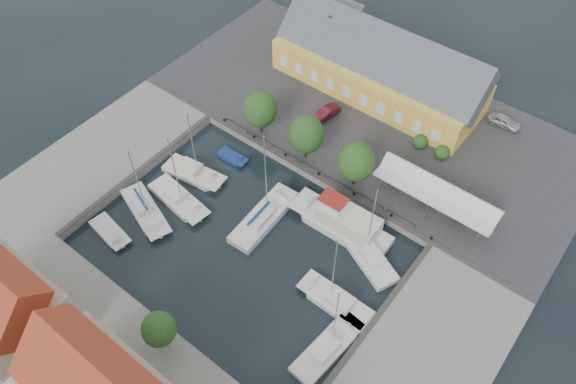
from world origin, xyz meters
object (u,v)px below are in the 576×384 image
object	(u,v)px
launch_sw	(110,233)
launch_nw	(232,158)
warehouse	(377,66)
west_boat_b	(193,174)
west_boat_d	(145,211)
east_boat_c	(326,350)
car_red	(326,113)
tent_canopy	(437,193)
center_sailboat	(262,220)
east_boat_b	(337,303)
trawler	(344,224)
east_boat_a	(369,259)
west_boat_c	(178,200)
car_silver	(505,121)

from	to	relation	value
launch_sw	launch_nw	xyz separation A→B (m)	(3.19, 16.79, -0.00)
warehouse	west_boat_b	world-z (taller)	warehouse
west_boat_b	west_boat_d	world-z (taller)	west_boat_d
east_boat_c	launch_sw	world-z (taller)	east_boat_c
launch_sw	west_boat_d	bearing A→B (deg)	77.50
east_boat_c	west_boat_d	distance (m)	25.97
launch_nw	east_boat_c	bearing A→B (deg)	-29.24
car_red	warehouse	bearing A→B (deg)	91.15
car_red	launch_nw	world-z (taller)	car_red
tent_canopy	west_boat_b	world-z (taller)	west_boat_b
warehouse	center_sailboat	xyz separation A→B (m)	(2.21, -26.57, -4.06)
east_boat_c	east_boat_b	bearing A→B (deg)	113.19
east_boat_c	west_boat_d	size ratio (longest dim) A/B	0.92
west_boat_d	car_red	bearing A→B (deg)	72.95
east_boat_b	west_boat_d	distance (m)	24.22
launch_nw	east_boat_b	bearing A→B (deg)	-21.47
trawler	west_boat_d	xyz separation A→B (m)	(-19.14, -11.92, -0.75)
center_sailboat	east_boat_c	distance (m)	16.72
west_boat_b	tent_canopy	bearing A→B (deg)	26.17
center_sailboat	east_boat_a	bearing A→B (deg)	14.08
west_boat_c	east_boat_c	bearing A→B (deg)	-10.28
east_boat_c	car_red	bearing A→B (deg)	125.68
east_boat_c	west_boat_b	world-z (taller)	west_boat_b
trawler	center_sailboat	bearing A→B (deg)	-148.90
car_red	east_boat_b	xyz separation A→B (m)	(16.34, -20.84, -1.42)
warehouse	center_sailboat	distance (m)	26.97
warehouse	center_sailboat	world-z (taller)	center_sailboat
tent_canopy	trawler	distance (m)	10.70
car_silver	west_boat_d	world-z (taller)	west_boat_d
car_silver	west_boat_d	distance (m)	45.81
trawler	launch_nw	bearing A→B (deg)	178.43
car_silver	west_boat_d	size ratio (longest dim) A/B	0.36
tent_canopy	car_silver	xyz separation A→B (m)	(0.69, 17.47, -1.97)
east_boat_a	west_boat_d	xyz separation A→B (m)	(-23.64, -10.30, 0.01)
tent_canopy	launch_nw	size ratio (longest dim) A/B	3.39
tent_canopy	trawler	bearing A→B (deg)	-129.44
east_boat_c	launch_sw	distance (m)	27.16
trawler	east_boat_c	size ratio (longest dim) A/B	1.14
east_boat_b	east_boat_c	distance (m)	5.17
car_silver	east_boat_a	world-z (taller)	east_boat_a
west_boat_b	east_boat_b	bearing A→B (deg)	-8.66
tent_canopy	launch_nw	distance (m)	24.95
launch_sw	tent_canopy	bearing A→B (deg)	42.34
car_silver	center_sailboat	size ratio (longest dim) A/B	0.31
trawler	east_boat_a	world-z (taller)	east_boat_a
trawler	east_boat_a	bearing A→B (deg)	-19.86
launch_sw	car_silver	bearing A→B (deg)	56.76
east_boat_b	west_boat_c	xyz separation A→B (m)	(-22.18, -0.36, 0.00)
warehouse	launch_sw	bearing A→B (deg)	-104.82
west_boat_c	launch_nw	size ratio (longest dim) A/B	2.79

